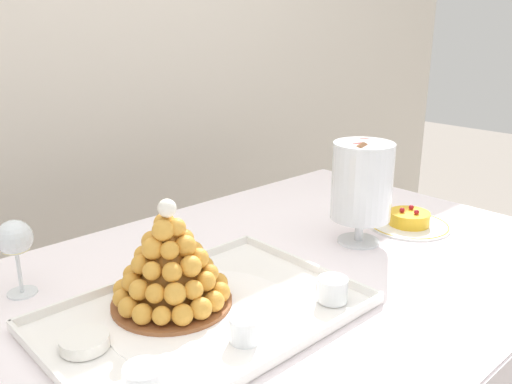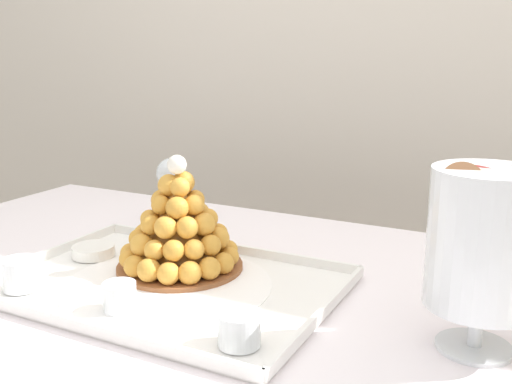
{
  "view_description": "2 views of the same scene",
  "coord_description": "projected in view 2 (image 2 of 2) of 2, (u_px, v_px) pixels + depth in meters",
  "views": [
    {
      "loc": [
        -0.65,
        -0.76,
        1.33
      ],
      "look_at": [
        0.06,
        -0.01,
        1.0
      ],
      "focal_mm": 37.54,
      "sensor_mm": 36.0,
      "label": 1
    },
    {
      "loc": [
        0.46,
        -0.82,
        1.2
      ],
      "look_at": [
        0.03,
        0.02,
        0.97
      ],
      "focal_mm": 41.02,
      "sensor_mm": 36.0,
      "label": 2
    }
  ],
  "objects": [
    {
      "name": "dessert_cup_left",
      "position": [
        21.0,
        275.0,
        1.0
      ],
      "size": [
        0.06,
        0.06,
        0.05
      ],
      "color": "silver",
      "rests_on": "serving_tray"
    },
    {
      "name": "dessert_cup_mid_left",
      "position": [
        120.0,
        297.0,
        0.92
      ],
      "size": [
        0.05,
        0.05,
        0.05
      ],
      "color": "silver",
      "rests_on": "serving_tray"
    },
    {
      "name": "croquembouche",
      "position": [
        179.0,
        228.0,
        1.08
      ],
      "size": [
        0.23,
        0.23,
        0.22
      ],
      "color": "brown",
      "rests_on": "serving_tray"
    },
    {
      "name": "serving_tray",
      "position": [
        167.0,
        285.0,
        1.02
      ],
      "size": [
        0.58,
        0.41,
        0.02
      ],
      "color": "white",
      "rests_on": "buffet_table"
    },
    {
      "name": "backdrop_wall",
      "position": [
        396.0,
        33.0,
        1.77
      ],
      "size": [
        4.8,
        0.1,
        2.5
      ],
      "primitive_type": "cube",
      "color": "silver",
      "rests_on": "ground_plane"
    },
    {
      "name": "macaron_goblet",
      "position": [
        484.0,
        240.0,
        0.78
      ],
      "size": [
        0.15,
        0.15,
        0.27
      ],
      "color": "white",
      "rests_on": "buffet_table"
    },
    {
      "name": "buffet_table",
      "position": [
        237.0,
        332.0,
        1.03
      ],
      "size": [
        1.73,
        0.99,
        0.79
      ],
      "color": "brown",
      "rests_on": "ground_plane"
    },
    {
      "name": "wine_glass",
      "position": [
        172.0,
        176.0,
        1.38
      ],
      "size": [
        0.07,
        0.07,
        0.16
      ],
      "color": "silver",
      "rests_on": "buffet_table"
    },
    {
      "name": "dessert_cup_centre",
      "position": [
        239.0,
        330.0,
        0.81
      ],
      "size": [
        0.06,
        0.06,
        0.05
      ],
      "color": "silver",
      "rests_on": "serving_tray"
    },
    {
      "name": "creme_brulee_ramekin",
      "position": [
        93.0,
        250.0,
        1.16
      ],
      "size": [
        0.08,
        0.08,
        0.02
      ],
      "color": "white",
      "rests_on": "serving_tray"
    }
  ]
}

